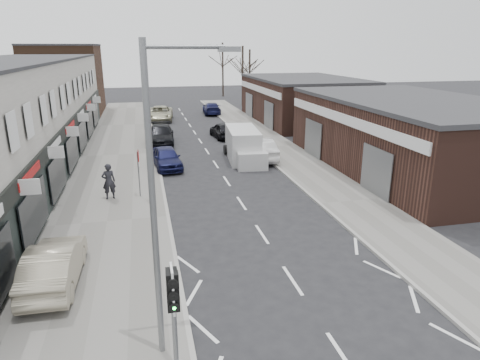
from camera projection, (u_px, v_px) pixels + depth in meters
ground at (314, 313)px, 13.29m from camera, size 160.00×160.00×0.00m
pavement_left at (119, 155)px, 32.30m from camera, size 5.50×64.00×0.12m
pavement_right at (277, 147)px, 34.96m from camera, size 3.50×64.00×0.12m
shop_terrace_left at (4, 118)px, 27.49m from camera, size 8.00×41.00×7.10m
brick_block_far at (65, 81)px, 51.07m from camera, size 8.00×10.00×8.00m
right_unit_near at (411, 136)px, 28.30m from camera, size 10.00×18.00×4.50m
right_unit_far at (303, 100)px, 46.91m from camera, size 10.00×16.00×4.50m
tree_far_a at (243, 106)px, 59.86m from camera, size 3.60×3.60×8.00m
tree_far_b at (249, 100)px, 65.97m from camera, size 3.60×3.60×7.50m
tree_far_c at (223, 96)px, 70.91m from camera, size 3.60×3.60×8.50m
traffic_light at (173, 299)px, 9.76m from camera, size 0.28×0.60×3.10m
street_lamp at (160, 191)px, 10.20m from camera, size 2.23×0.22×8.00m
warning_sign at (138, 159)px, 22.70m from camera, size 0.12×0.80×2.70m
white_van at (243, 146)px, 30.87m from camera, size 2.51×6.00×2.27m
sedan_on_pavement at (54, 264)px, 14.52m from camera, size 1.64×4.46×1.46m
pedestrian at (109, 181)px, 22.66m from camera, size 0.79×0.61×1.94m
parked_car_left_a at (166, 158)px, 28.92m from camera, size 2.13×4.40×1.45m
parked_car_left_b at (161, 135)px, 36.10m from camera, size 2.51×5.48×1.55m
parked_car_left_c at (160, 114)px, 47.42m from camera, size 3.20×5.94×1.58m
parked_car_right_a at (259, 149)px, 31.05m from camera, size 1.73×4.93×1.62m
parked_car_right_b at (223, 130)px, 38.53m from camera, size 2.08×4.34×1.43m
parked_car_right_c at (212, 108)px, 52.10m from camera, size 2.34×4.99×1.41m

